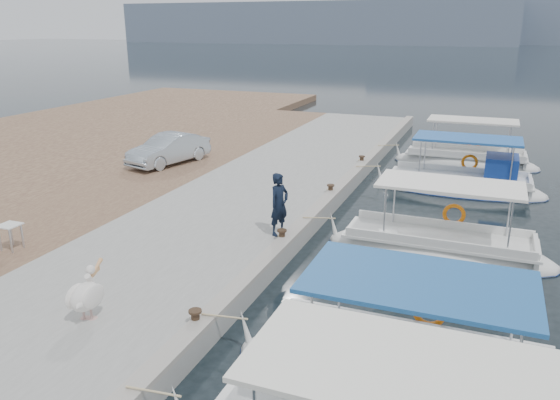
# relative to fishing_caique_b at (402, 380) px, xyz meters

# --- Properties ---
(ground) EXTENTS (400.00, 400.00, 0.00)m
(ground) POSITION_rel_fishing_caique_b_xyz_m (-3.92, 3.31, -0.12)
(ground) COLOR black
(ground) RESTS_ON ground
(concrete_quay) EXTENTS (6.00, 40.00, 0.50)m
(concrete_quay) POSITION_rel_fishing_caique_b_xyz_m (-6.92, 8.31, 0.13)
(concrete_quay) COLOR gray
(concrete_quay) RESTS_ON ground
(quay_curb) EXTENTS (0.44, 40.00, 0.12)m
(quay_curb) POSITION_rel_fishing_caique_b_xyz_m (-4.14, 8.31, 0.44)
(quay_curb) COLOR gray
(quay_curb) RESTS_ON concrete_quay
(cobblestone_strip) EXTENTS (4.00, 40.00, 0.50)m
(cobblestone_strip) POSITION_rel_fishing_caique_b_xyz_m (-11.92, 8.31, 0.13)
(cobblestone_strip) COLOR brown
(cobblestone_strip) RESTS_ON ground
(fishing_caique_b) EXTENTS (6.66, 2.54, 2.83)m
(fishing_caique_b) POSITION_rel_fishing_caique_b_xyz_m (0.00, 0.00, 0.00)
(fishing_caique_b) COLOR silver
(fishing_caique_b) RESTS_ON ground
(fishing_caique_c) EXTENTS (6.63, 2.09, 2.83)m
(fishing_caique_c) POSITION_rel_fishing_caique_b_xyz_m (-0.02, 6.51, 0.00)
(fishing_caique_c) COLOR silver
(fishing_caique_c) RESTS_ON ground
(fishing_caique_d) EXTENTS (6.78, 2.20, 2.83)m
(fishing_caique_d) POSITION_rel_fishing_caique_b_xyz_m (0.17, 13.53, 0.07)
(fishing_caique_d) COLOR silver
(fishing_caique_d) RESTS_ON ground
(fishing_caique_e) EXTENTS (6.74, 2.06, 2.83)m
(fishing_caique_e) POSITION_rel_fishing_caique_b_xyz_m (0.04, 18.11, 0.00)
(fishing_caique_e) COLOR silver
(fishing_caique_e) RESTS_ON ground
(mooring_bollards) EXTENTS (0.28, 20.28, 0.33)m
(mooring_bollards) POSITION_rel_fishing_caique_b_xyz_m (-4.27, 4.81, 0.57)
(mooring_bollards) COLOR black
(mooring_bollards) RESTS_ON concrete_quay
(pelican) EXTENTS (0.68, 1.39, 1.08)m
(pelican) POSITION_rel_fishing_caique_b_xyz_m (-6.51, -0.81, 0.93)
(pelican) COLOR tan
(pelican) RESTS_ON concrete_quay
(fisherman) EXTENTS (0.68, 0.80, 1.88)m
(fisherman) POSITION_rel_fishing_caique_b_xyz_m (-4.52, 5.24, 1.31)
(fisherman) COLOR black
(fisherman) RESTS_ON concrete_quay
(parked_car) EXTENTS (2.36, 4.25, 1.33)m
(parked_car) POSITION_rel_fishing_caique_b_xyz_m (-12.30, 11.53, 1.04)
(parked_car) COLOR #A7B4BF
(parked_car) RESTS_ON cobblestone_strip
(folding_table) EXTENTS (0.55, 0.55, 0.73)m
(folding_table) POSITION_rel_fishing_caique_b_xyz_m (-11.03, 1.46, 0.90)
(folding_table) COLOR silver
(folding_table) RESTS_ON cobblestone_strip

